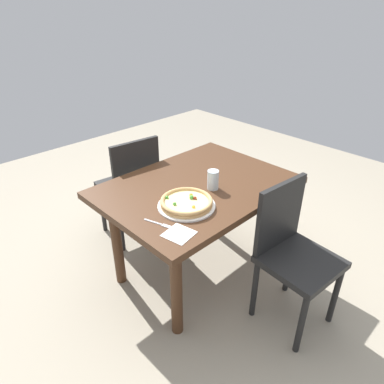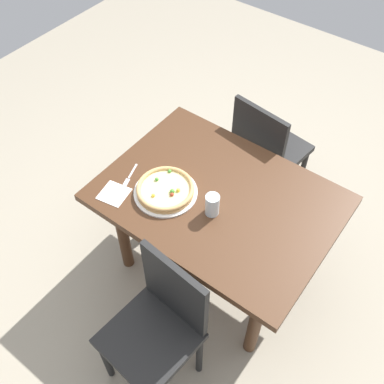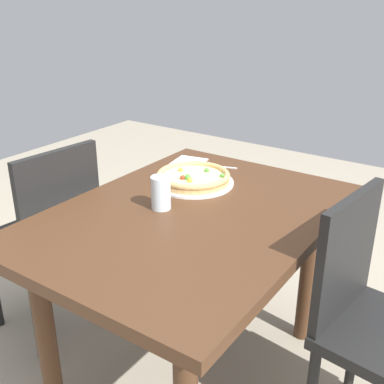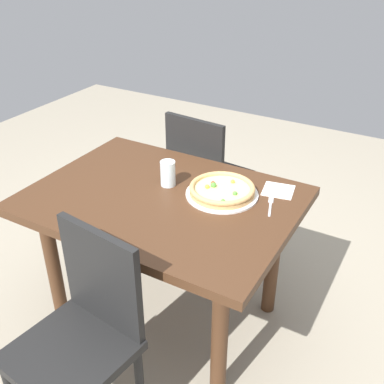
# 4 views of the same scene
# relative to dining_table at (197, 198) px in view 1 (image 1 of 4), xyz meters

# --- Properties ---
(ground_plane) EXTENTS (6.00, 6.00, 0.00)m
(ground_plane) POSITION_rel_dining_table_xyz_m (0.00, 0.00, -0.62)
(ground_plane) COLOR #9E937F
(dining_table) EXTENTS (1.21, 0.89, 0.73)m
(dining_table) POSITION_rel_dining_table_xyz_m (0.00, 0.00, 0.00)
(dining_table) COLOR #472B19
(dining_table) RESTS_ON ground
(chair_near) EXTENTS (0.45, 0.45, 0.89)m
(chair_near) POSITION_rel_dining_table_xyz_m (0.07, -0.66, -0.13)
(chair_near) COLOR black
(chair_near) RESTS_ON ground
(chair_far) EXTENTS (0.43, 0.43, 0.89)m
(chair_far) POSITION_rel_dining_table_xyz_m (-0.13, 0.66, -0.13)
(chair_far) COLOR black
(chair_far) RESTS_ON ground
(plate) EXTENTS (0.34, 0.34, 0.01)m
(plate) POSITION_rel_dining_table_xyz_m (0.23, 0.15, 0.11)
(plate) COLOR white
(plate) RESTS_ON dining_table
(pizza) EXTENTS (0.30, 0.30, 0.04)m
(pizza) POSITION_rel_dining_table_xyz_m (0.23, 0.15, 0.13)
(pizza) COLOR tan
(pizza) RESTS_ON plate
(fork) EXTENTS (0.07, 0.16, 0.00)m
(fork) POSITION_rel_dining_table_xyz_m (0.46, 0.18, 0.10)
(fork) COLOR silver
(fork) RESTS_ON dining_table
(drinking_glass) EXTENTS (0.07, 0.07, 0.12)m
(drinking_glass) POSITION_rel_dining_table_xyz_m (-0.03, 0.11, 0.16)
(drinking_glass) COLOR silver
(drinking_glass) RESTS_ON dining_table
(napkin) EXTENTS (0.16, 0.16, 0.00)m
(napkin) POSITION_rel_dining_table_xyz_m (0.45, 0.32, 0.10)
(napkin) COLOR white
(napkin) RESTS_ON dining_table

